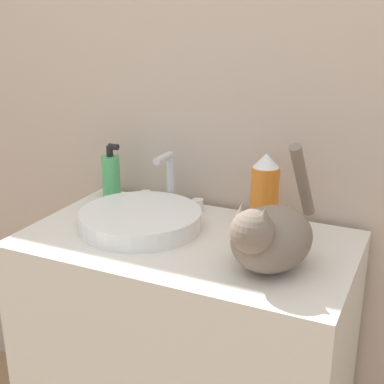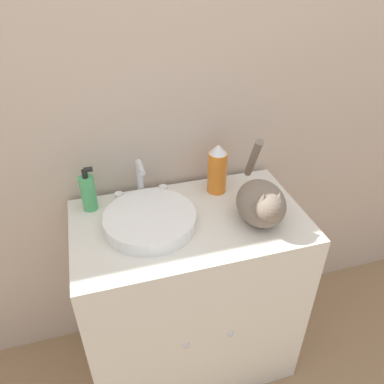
% 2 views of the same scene
% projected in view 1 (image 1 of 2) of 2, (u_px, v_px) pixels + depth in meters
% --- Properties ---
extents(wall_back, '(6.00, 0.05, 2.50)m').
position_uv_depth(wall_back, '(232.00, 48.00, 1.44)').
color(wall_back, '#C6B29E').
rests_on(wall_back, ground_plane).
extents(vanity_cabinet, '(0.83, 0.50, 0.80)m').
position_uv_depth(vanity_cabinet, '(187.00, 371.00, 1.48)').
color(vanity_cabinet, silver).
rests_on(vanity_cabinet, ground_plane).
extents(sink_basin, '(0.32, 0.32, 0.05)m').
position_uv_depth(sink_basin, '(141.00, 219.00, 1.40)').
color(sink_basin, white).
rests_on(sink_basin, vanity_cabinet).
extents(faucet, '(0.20, 0.10, 0.17)m').
position_uv_depth(faucet, '(170.00, 184.00, 1.53)').
color(faucet, silver).
rests_on(faucet, vanity_cabinet).
extents(cat, '(0.20, 0.36, 0.27)m').
position_uv_depth(cat, '(270.00, 236.00, 1.16)').
color(cat, '#7A6B5B').
rests_on(cat, vanity_cabinet).
extents(soap_bottle, '(0.06, 0.05, 0.17)m').
position_uv_depth(soap_bottle, '(111.00, 176.00, 1.60)').
color(soap_bottle, '#4CB266').
rests_on(soap_bottle, vanity_cabinet).
extents(spray_bottle, '(0.07, 0.07, 0.20)m').
position_uv_depth(spray_bottle, '(265.00, 192.00, 1.38)').
color(spray_bottle, orange).
rests_on(spray_bottle, vanity_cabinet).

